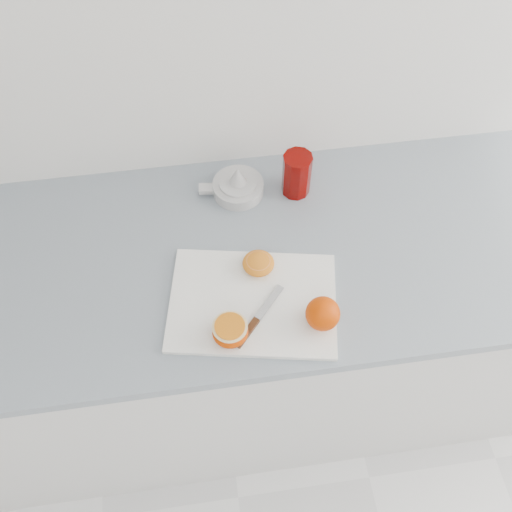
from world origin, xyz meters
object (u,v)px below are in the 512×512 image
object	(u,v)px
cutting_board	(253,302)
citrus_juicer	(237,186)
counter	(277,330)
half_orange	(230,331)
red_tumbler	(297,175)

from	to	relation	value
cutting_board	citrus_juicer	distance (m)	0.33
counter	citrus_juicer	bearing A→B (deg)	114.94
counter	half_orange	distance (m)	0.55
cutting_board	red_tumbler	bearing A→B (deg)	63.81
citrus_juicer	red_tumbler	size ratio (longest dim) A/B	1.37
red_tumbler	cutting_board	bearing A→B (deg)	-116.19
cutting_board	citrus_juicer	bearing A→B (deg)	88.72
cutting_board	citrus_juicer	xyz separation A→B (m)	(0.01, 0.33, 0.02)
red_tumbler	citrus_juicer	bearing A→B (deg)	174.18
cutting_board	red_tumbler	size ratio (longest dim) A/B	3.07
counter	citrus_juicer	world-z (taller)	citrus_juicer
cutting_board	red_tumbler	distance (m)	0.35
half_orange	citrus_juicer	bearing A→B (deg)	80.77
counter	half_orange	bearing A→B (deg)	-124.40
cutting_board	citrus_juicer	world-z (taller)	citrus_juicer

